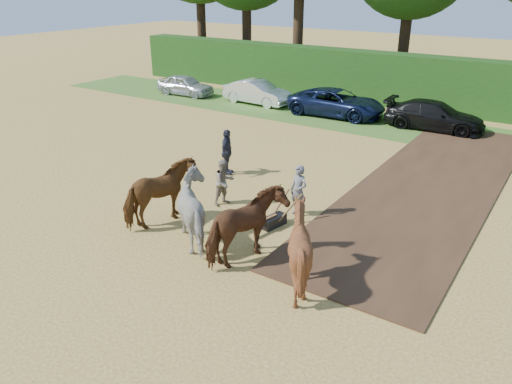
{
  "coord_description": "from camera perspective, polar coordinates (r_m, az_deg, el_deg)",
  "views": [
    {
      "loc": [
        5.5,
        -10.64,
        7.0
      ],
      "look_at": [
        -1.7,
        0.22,
        1.4
      ],
      "focal_mm": 35.0,
      "sensor_mm": 36.0,
      "label": 1
    }
  ],
  "objects": [
    {
      "name": "ground",
      "position": [
        13.87,
        5.4,
        -7.17
      ],
      "size": [
        120.0,
        120.0,
        0.0
      ],
      "primitive_type": "plane",
      "color": "gold",
      "rests_on": "ground"
    },
    {
      "name": "earth_strip",
      "position": [
        19.38,
        19.33,
        0.79
      ],
      "size": [
        4.5,
        17.0,
        0.05
      ],
      "primitive_type": "cube",
      "color": "#472D1C",
      "rests_on": "ground"
    },
    {
      "name": "grass_verge",
      "position": [
        26.19,
        20.31,
        6.33
      ],
      "size": [
        50.0,
        5.0,
        0.03
      ],
      "primitive_type": "cube",
      "color": "#38601E",
      "rests_on": "ground"
    },
    {
      "name": "hedgerow",
      "position": [
        30.16,
        22.91,
        10.95
      ],
      "size": [
        46.0,
        1.6,
        3.0
      ],
      "primitive_type": "cube",
      "color": "#14380F",
      "rests_on": "ground"
    },
    {
      "name": "spectator_near",
      "position": [
        16.53,
        -3.64,
        1.11
      ],
      "size": [
        0.78,
        0.9,
        1.56
      ],
      "primitive_type": "imported",
      "rotation": [
        0.0,
        0.0,
        1.28
      ],
      "color": "tan",
      "rests_on": "ground"
    },
    {
      "name": "spectator_far",
      "position": [
        19.13,
        -3.35,
        4.57
      ],
      "size": [
        0.77,
        1.12,
        1.77
      ],
      "primitive_type": "imported",
      "rotation": [
        0.0,
        0.0,
        1.93
      ],
      "color": "#252732",
      "rests_on": "ground"
    },
    {
      "name": "plough_team",
      "position": [
        13.63,
        -3.57,
        -2.95
      ],
      "size": [
        6.83,
        4.75,
        1.99
      ],
      "color": "brown",
      "rests_on": "ground"
    },
    {
      "name": "parked_cars",
      "position": [
        26.63,
        17.76,
        8.48
      ],
      "size": [
        35.51,
        2.94,
        1.46
      ],
      "color": "silver",
      "rests_on": "ground"
    }
  ]
}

